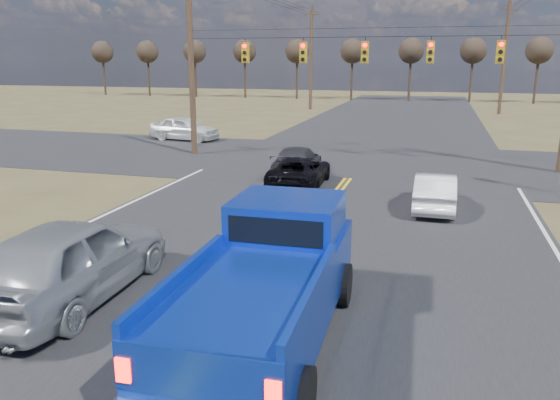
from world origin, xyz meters
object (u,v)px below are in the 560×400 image
(silver_suv, at_px, (71,259))
(cross_car_west, at_px, (185,128))
(pickup_truck, at_px, (268,282))
(white_car_queue, at_px, (435,191))
(dgrey_car_queue, at_px, (297,161))
(black_suv, at_px, (300,171))

(silver_suv, bearing_deg, cross_car_west, -71.73)
(pickup_truck, height_order, cross_car_west, pickup_truck)
(white_car_queue, bearing_deg, dgrey_car_queue, -34.80)
(pickup_truck, xyz_separation_m, black_suv, (-2.48, 12.27, -0.52))
(black_suv, bearing_deg, white_car_queue, 155.37)
(black_suv, xyz_separation_m, cross_car_west, (-10.07, 10.42, 0.14))
(silver_suv, bearing_deg, dgrey_car_queue, -97.58)
(pickup_truck, bearing_deg, white_car_queue, 73.13)
(pickup_truck, bearing_deg, silver_suv, 171.78)
(silver_suv, height_order, white_car_queue, silver_suv)
(pickup_truck, xyz_separation_m, white_car_queue, (2.81, 10.14, -0.50))
(pickup_truck, relative_size, cross_car_west, 1.42)
(silver_suv, relative_size, dgrey_car_queue, 1.22)
(white_car_queue, bearing_deg, silver_suv, 52.69)
(pickup_truck, height_order, white_car_queue, pickup_truck)
(dgrey_car_queue, bearing_deg, silver_suv, 79.23)
(black_suv, relative_size, dgrey_car_queue, 1.00)
(black_suv, height_order, white_car_queue, white_car_queue)
(dgrey_car_queue, bearing_deg, cross_car_west, -46.56)
(white_car_queue, xyz_separation_m, dgrey_car_queue, (-5.90, 4.11, 0.00))
(silver_suv, xyz_separation_m, black_suv, (2.05, 11.72, -0.30))
(silver_suv, height_order, black_suv, silver_suv)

